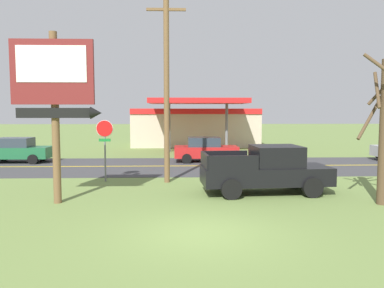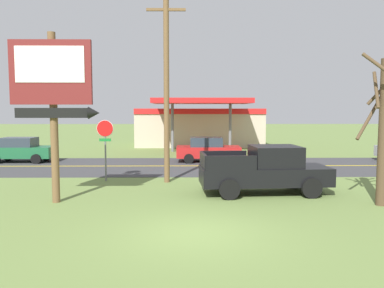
{
  "view_description": "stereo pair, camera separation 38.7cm",
  "coord_description": "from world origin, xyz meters",
  "views": [
    {
      "loc": [
        -0.61,
        -10.39,
        3.38
      ],
      "look_at": [
        0.0,
        8.0,
        1.8
      ],
      "focal_mm": 36.01,
      "sensor_mm": 36.0,
      "label": 1
    },
    {
      "loc": [
        -0.22,
        -10.4,
        3.38
      ],
      "look_at": [
        0.0,
        8.0,
        1.8
      ],
      "focal_mm": 36.01,
      "sensor_mm": 36.0,
      "label": 2
    }
  ],
  "objects": [
    {
      "name": "car_red_near_lane",
      "position": [
        1.13,
        15.0,
        0.83
      ],
      "size": [
        4.2,
        2.0,
        1.64
      ],
      "color": "red",
      "rests_on": "ground"
    },
    {
      "name": "stop_sign",
      "position": [
        -4.17,
        8.04,
        2.03
      ],
      "size": [
        0.8,
        0.08,
        2.95
      ],
      "color": "slate",
      "rests_on": "ground"
    },
    {
      "name": "road_asphalt",
      "position": [
        0.0,
        13.0,
        0.01
      ],
      "size": [
        140.0,
        8.0,
        0.02
      ],
      "primitive_type": "cube",
      "color": "#3D3D3F",
      "rests_on": "ground"
    },
    {
      "name": "pickup_black_parked_on_lawn",
      "position": [
        2.99,
        5.16,
        0.96
      ],
      "size": [
        5.32,
        2.5,
        1.96
      ],
      "color": "black",
      "rests_on": "ground"
    },
    {
      "name": "ground_plane",
      "position": [
        0.0,
        0.0,
        0.0
      ],
      "size": [
        180.0,
        180.0,
        0.0
      ],
      "primitive_type": "plane",
      "color": "olive"
    },
    {
      "name": "motel_sign",
      "position": [
        -5.04,
        3.58,
        4.18
      ],
      "size": [
        3.17,
        0.54,
        6.2
      ],
      "color": "brown",
      "rests_on": "ground"
    },
    {
      "name": "car_green_far_lane",
      "position": [
        -11.24,
        15.0,
        0.83
      ],
      "size": [
        4.2,
        2.0,
        1.64
      ],
      "color": "#1E6038",
      "rests_on": "ground"
    },
    {
      "name": "bare_tree",
      "position": [
        6.76,
        3.12,
        2.83
      ],
      "size": [
        1.89,
        1.98,
        5.38
      ],
      "color": "brown",
      "rests_on": "ground"
    },
    {
      "name": "road_centre_line",
      "position": [
        0.0,
        13.0,
        0.02
      ],
      "size": [
        126.0,
        0.2,
        0.01
      ],
      "primitive_type": "cube",
      "color": "gold",
      "rests_on": "road_asphalt"
    },
    {
      "name": "utility_pole",
      "position": [
        -1.2,
        7.73,
        4.98
      ],
      "size": [
        2.01,
        0.26,
        9.32
      ],
      "color": "brown",
      "rests_on": "ground"
    },
    {
      "name": "gas_station",
      "position": [
        0.94,
        27.19,
        1.94
      ],
      "size": [
        12.0,
        11.5,
        4.4
      ],
      "color": "beige",
      "rests_on": "ground"
    }
  ]
}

